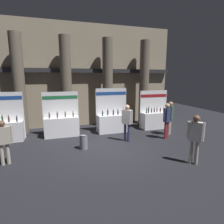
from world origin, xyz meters
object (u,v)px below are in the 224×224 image
visitor_1 (195,135)px  visitor_2 (167,118)px  exhibitor_booth_1 (62,125)px  exhibitor_booth_3 (155,119)px  visitor_0 (170,115)px  trash_bin (84,142)px  visitor_4 (127,120)px  visitor_3 (3,138)px  exhibitor_booth_0 (7,129)px  exhibitor_booth_2 (113,121)px

visitor_1 → visitor_2: (0.66, 2.72, -0.01)m
exhibitor_booth_1 → exhibitor_booth_3: bearing=-1.0°
visitor_0 → exhibitor_booth_3: bearing=-126.1°
exhibitor_booth_1 → trash_bin: (0.82, -2.14, -0.29)m
trash_bin → visitor_4: bearing=9.7°
trash_bin → visitor_2: visitor_2 is taller
exhibitor_booth_3 → visitor_4: bearing=-146.5°
visitor_0 → visitor_3: (-7.64, -1.29, -0.12)m
visitor_2 → exhibitor_booth_3: bearing=55.7°
exhibitor_booth_3 → visitor_2: bearing=-104.4°
exhibitor_booth_0 → exhibitor_booth_1: bearing=0.9°
visitor_3 → visitor_4: (5.05, 1.00, 0.11)m
trash_bin → exhibitor_booth_3: bearing=23.6°
exhibitor_booth_3 → visitor_3: bearing=-160.5°
exhibitor_booth_0 → exhibitor_booth_1: exhibitor_booth_0 is taller
exhibitor_booth_2 → visitor_3: size_ratio=1.53×
trash_bin → visitor_3: bearing=-167.7°
visitor_3 → visitor_4: size_ratio=0.90×
exhibitor_booth_2 → trash_bin: exhibitor_booth_2 is taller
exhibitor_booth_0 → visitor_1: exhibitor_booth_0 is taller
exhibitor_booth_3 → visitor_2: exhibitor_booth_3 is taller
trash_bin → visitor_4: size_ratio=0.35×
trash_bin → visitor_0: 4.86m
visitor_3 → visitor_4: bearing=178.1°
exhibitor_booth_0 → visitor_3: exhibitor_booth_0 is taller
visitor_2 → visitor_3: 7.13m
exhibitor_booth_3 → visitor_1: exhibitor_booth_3 is taller
exhibitor_booth_3 → visitor_0: size_ratio=1.26×
exhibitor_booth_2 → visitor_1: bearing=-71.4°
visitor_4 → exhibitor_booth_3: bearing=76.9°
exhibitor_booth_1 → visitor_1: bearing=-47.3°
exhibitor_booth_0 → exhibitor_booth_2: (5.36, -0.04, 0.02)m
visitor_3 → visitor_0: bearing=176.5°
exhibitor_booth_0 → visitor_2: 7.86m
visitor_4 → visitor_2: bearing=36.8°
exhibitor_booth_0 → exhibitor_booth_1: 2.57m
visitor_4 → visitor_3: bearing=-125.4°
exhibitor_booth_2 → visitor_2: size_ratio=1.36×
visitor_1 → visitor_3: bearing=-151.6°
exhibitor_booth_1 → visitor_3: 3.48m
exhibitor_booth_2 → visitor_0: exhibitor_booth_2 is taller
exhibitor_booth_2 → exhibitor_booth_0: bearing=179.6°
visitor_2 → visitor_3: (-7.09, -0.76, -0.10)m
visitor_1 → visitor_3: (-6.43, 1.95, -0.11)m
trash_bin → visitor_0: visitor_0 is taller
visitor_1 → visitor_3: 6.72m
exhibitor_booth_0 → trash_bin: (3.39, -2.10, -0.28)m
exhibitor_booth_2 → visitor_4: bearing=-83.9°
visitor_2 → visitor_4: bearing=153.4°
exhibitor_booth_3 → exhibitor_booth_0: bearing=179.6°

